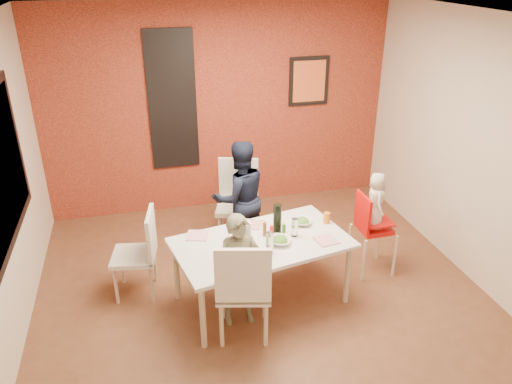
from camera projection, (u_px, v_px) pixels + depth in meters
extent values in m
plane|color=brown|center=(263.00, 297.00, 5.08)|extent=(4.50, 4.50, 0.00)
cube|color=silver|center=(265.00, 19.00, 3.92)|extent=(4.50, 4.50, 0.02)
cube|color=beige|center=(219.00, 109.00, 6.47)|extent=(4.50, 0.02, 2.70)
cube|color=beige|center=(379.00, 348.00, 2.53)|extent=(4.50, 0.02, 2.70)
cube|color=beige|center=(481.00, 154.00, 4.99)|extent=(0.02, 4.50, 2.70)
cube|color=maroon|center=(220.00, 109.00, 6.45)|extent=(4.50, 0.02, 2.70)
cube|color=silver|center=(172.00, 101.00, 6.24)|extent=(0.55, 0.03, 1.70)
cube|color=black|center=(172.00, 101.00, 6.24)|extent=(0.60, 0.03, 1.76)
cube|color=black|center=(309.00, 81.00, 6.57)|extent=(0.54, 0.03, 0.64)
cube|color=orange|center=(309.00, 81.00, 6.56)|extent=(0.44, 0.01, 0.54)
cube|color=silver|center=(262.00, 243.00, 4.76)|extent=(1.79, 1.21, 0.04)
cylinder|color=tan|center=(203.00, 317.00, 4.30)|extent=(0.05, 0.05, 0.65)
cylinder|color=tan|center=(177.00, 271.00, 4.93)|extent=(0.05, 0.05, 0.65)
cylinder|color=tan|center=(347.00, 275.00, 4.88)|extent=(0.05, 0.05, 0.65)
cylinder|color=tan|center=(307.00, 238.00, 5.51)|extent=(0.05, 0.05, 0.65)
cube|color=silver|center=(244.00, 288.00, 4.42)|extent=(0.57, 0.57, 0.05)
cube|color=silver|center=(243.00, 277.00, 4.11)|extent=(0.47, 0.15, 0.54)
cylinder|color=beige|center=(265.00, 297.00, 4.70)|extent=(0.04, 0.04, 0.46)
cylinder|color=beige|center=(266.00, 325.00, 4.35)|extent=(0.04, 0.04, 0.46)
cylinder|color=beige|center=(224.00, 297.00, 4.70)|extent=(0.04, 0.04, 0.46)
cylinder|color=beige|center=(222.00, 325.00, 4.35)|extent=(0.04, 0.04, 0.46)
cube|color=silver|center=(237.00, 207.00, 5.85)|extent=(0.59, 0.59, 0.05)
cube|color=silver|center=(239.00, 179.00, 5.93)|extent=(0.46, 0.18, 0.53)
cylinder|color=#C6AF93|center=(220.00, 233.00, 5.80)|extent=(0.04, 0.04, 0.46)
cylinder|color=#C6AF93|center=(224.00, 217.00, 6.14)|extent=(0.04, 0.04, 0.46)
cylinder|color=#C6AF93|center=(252.00, 234.00, 5.78)|extent=(0.04, 0.04, 0.46)
cylinder|color=#C6AF93|center=(255.00, 218.00, 6.12)|extent=(0.04, 0.04, 0.46)
cube|color=silver|center=(134.00, 256.00, 4.98)|extent=(0.49, 0.49, 0.05)
cube|color=silver|center=(151.00, 234.00, 4.89)|extent=(0.11, 0.42, 0.48)
cylinder|color=#BDA68D|center=(122.00, 266.00, 5.22)|extent=(0.03, 0.03, 0.42)
cylinder|color=#BDA68D|center=(155.00, 264.00, 5.24)|extent=(0.03, 0.03, 0.42)
cylinder|color=#BDA68D|center=(116.00, 286.00, 4.91)|extent=(0.03, 0.03, 0.42)
cylinder|color=#BDA68D|center=(151.00, 284.00, 4.93)|extent=(0.03, 0.03, 0.42)
cube|color=red|center=(374.00, 228.00, 5.31)|extent=(0.33, 0.33, 0.05)
cube|color=red|center=(363.00, 212.00, 5.18)|extent=(0.03, 0.32, 0.38)
cube|color=red|center=(375.00, 221.00, 5.27)|extent=(0.33, 0.33, 0.02)
cylinder|color=beige|center=(395.00, 256.00, 5.31)|extent=(0.03, 0.03, 0.50)
cylinder|color=beige|center=(364.00, 261.00, 5.23)|extent=(0.03, 0.03, 0.50)
cylinder|color=beige|center=(379.00, 239.00, 5.63)|extent=(0.03, 0.03, 0.50)
cylinder|color=beige|center=(349.00, 244.00, 5.54)|extent=(0.03, 0.03, 0.50)
imported|color=brown|center=(240.00, 271.00, 4.53)|extent=(0.41, 0.27, 1.12)
imported|color=black|center=(240.00, 198.00, 5.63)|extent=(0.72, 0.60, 1.35)
imported|color=beige|center=(376.00, 201.00, 5.16)|extent=(0.24, 0.33, 0.61)
cube|color=silver|center=(240.00, 266.00, 4.35)|extent=(0.25, 0.25, 0.01)
cube|color=silver|center=(251.00, 224.00, 5.04)|extent=(0.27, 0.27, 0.01)
cube|color=white|center=(326.00, 240.00, 4.76)|extent=(0.22, 0.22, 0.01)
cube|color=white|center=(197.00, 235.00, 4.84)|extent=(0.25, 0.25, 0.01)
imported|color=white|center=(280.00, 241.00, 4.71)|extent=(0.27, 0.27, 0.05)
imported|color=white|center=(302.00, 222.00, 5.05)|extent=(0.25, 0.25, 0.05)
cylinder|color=black|center=(277.00, 219.00, 4.83)|extent=(0.08, 0.08, 0.31)
cylinder|color=silver|center=(270.00, 242.00, 4.54)|extent=(0.07, 0.07, 0.20)
cylinder|color=white|center=(295.00, 227.00, 4.80)|extent=(0.07, 0.07, 0.19)
cylinder|color=white|center=(245.00, 235.00, 4.60)|extent=(0.12, 0.12, 0.26)
cylinder|color=red|center=(271.00, 232.00, 4.76)|extent=(0.04, 0.04, 0.14)
cylinder|color=#2F7426|center=(284.00, 231.00, 4.80)|extent=(0.04, 0.04, 0.14)
cylinder|color=brown|center=(265.00, 229.00, 4.82)|extent=(0.04, 0.04, 0.15)
cylinder|color=orange|center=(327.00, 218.00, 5.05)|extent=(0.07, 0.07, 0.11)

